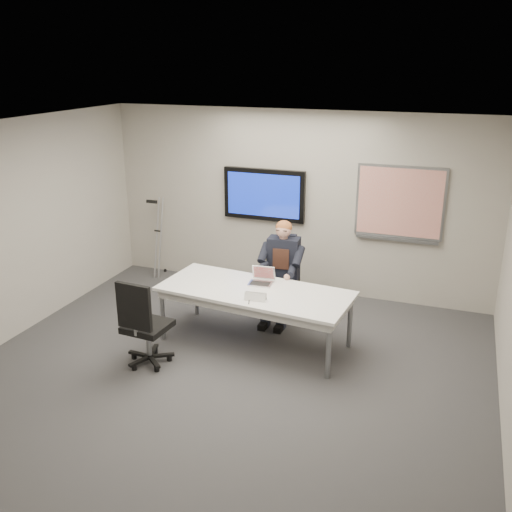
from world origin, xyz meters
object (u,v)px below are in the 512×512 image
(office_chair_far, at_px, (284,292))
(laptop, at_px, (262,279))
(conference_table, at_px, (255,296))
(seated_person, at_px, (279,282))
(office_chair_near, at_px, (146,339))

(office_chair_far, bearing_deg, laptop, -108.87)
(office_chair_far, relative_size, laptop, 3.26)
(conference_table, distance_m, office_chair_far, 1.08)
(seated_person, height_order, laptop, seated_person)
(office_chair_far, bearing_deg, conference_table, -107.99)
(conference_table, bearing_deg, office_chair_near, -131.33)
(conference_table, height_order, office_chair_far, office_chair_far)
(office_chair_far, xyz_separation_m, seated_person, (0.01, -0.26, 0.24))
(conference_table, distance_m, office_chair_near, 1.45)
(office_chair_far, distance_m, seated_person, 0.35)
(office_chair_far, distance_m, office_chair_near, 2.27)
(office_chair_far, distance_m, laptop, 0.92)
(conference_table, bearing_deg, laptop, 94.43)
(laptop, bearing_deg, office_chair_far, 80.54)
(office_chair_near, distance_m, laptop, 1.65)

